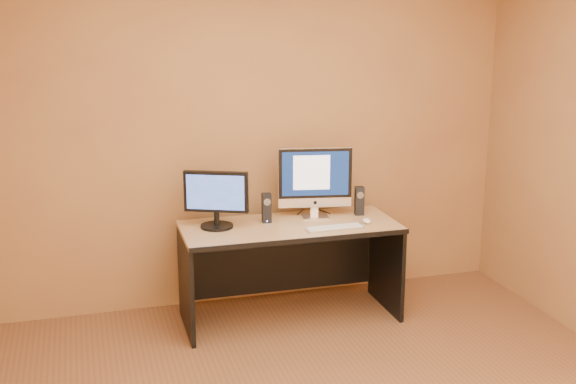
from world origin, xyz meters
The scene contains 10 objects.
walls centered at (0.00, 0.00, 1.30)m, with size 4.00×4.00×2.60m, color olive, non-canonical shape.
desk centered at (0.16, 1.53, 0.35)m, with size 1.52×0.67×0.71m, color tan, non-canonical shape.
imac centered at (0.39, 1.67, 0.97)m, with size 0.54×0.20×0.52m, color silver, non-canonical shape.
second_monitor centered at (-0.35, 1.61, 0.91)m, with size 0.46×0.23×0.40m, color black, non-canonical shape.
speaker_left centered at (0.02, 1.64, 0.81)m, with size 0.06×0.07×0.21m, color black, non-canonical shape.
speaker_right centered at (0.73, 1.64, 0.81)m, with size 0.06×0.07×0.21m, color black, non-canonical shape.
keyboard centered at (0.43, 1.35, 0.71)m, with size 0.41×0.11×0.02m, color silver.
mouse centered at (0.70, 1.42, 0.72)m, with size 0.06×0.10×0.03m, color white.
cable_a centered at (0.49, 1.81, 0.71)m, with size 0.01×0.01×0.21m, color black.
cable_b centered at (0.33, 1.82, 0.71)m, with size 0.01×0.01×0.17m, color black.
Camera 1 is at (-1.23, -3.15, 2.18)m, focal length 45.00 mm.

